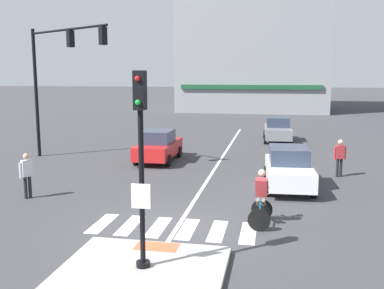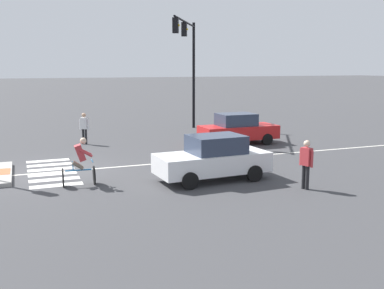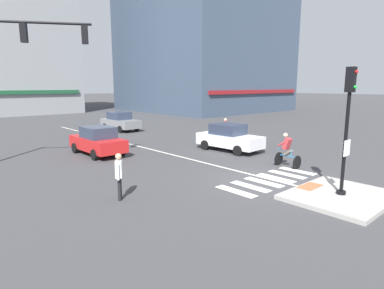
% 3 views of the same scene
% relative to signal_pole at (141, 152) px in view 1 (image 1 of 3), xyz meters
% --- Properties ---
extents(ground_plane, '(300.00, 300.00, 0.00)m').
position_rel_signal_pole_xyz_m(ground_plane, '(0.00, 3.04, -2.82)').
color(ground_plane, '#3D3D3F').
extents(traffic_island, '(3.74, 3.06, 0.15)m').
position_rel_signal_pole_xyz_m(traffic_island, '(0.00, 0.01, -2.74)').
color(traffic_island, '#A3A099').
rests_on(traffic_island, ground).
extents(tactile_pad_front, '(1.10, 0.60, 0.01)m').
position_rel_signal_pole_xyz_m(tactile_pad_front, '(0.00, 1.19, -2.66)').
color(tactile_pad_front, '#DB5B38').
rests_on(tactile_pad_front, traffic_island).
extents(signal_pole, '(0.44, 0.38, 4.42)m').
position_rel_signal_pole_xyz_m(signal_pole, '(0.00, 0.00, 0.00)').
color(signal_pole, black).
rests_on(signal_pole, traffic_island).
extents(crosswalk_stripe_a, '(0.44, 1.80, 0.01)m').
position_rel_signal_pole_xyz_m(crosswalk_stripe_a, '(-2.21, 3.00, -2.81)').
color(crosswalk_stripe_a, silver).
rests_on(crosswalk_stripe_a, ground).
extents(crosswalk_stripe_b, '(0.44, 1.80, 0.01)m').
position_rel_signal_pole_xyz_m(crosswalk_stripe_b, '(-1.33, 3.00, -2.81)').
color(crosswalk_stripe_b, silver).
rests_on(crosswalk_stripe_b, ground).
extents(crosswalk_stripe_c, '(0.44, 1.80, 0.01)m').
position_rel_signal_pole_xyz_m(crosswalk_stripe_c, '(-0.44, 3.00, -2.81)').
color(crosswalk_stripe_c, silver).
rests_on(crosswalk_stripe_c, ground).
extents(crosswalk_stripe_d, '(0.44, 1.80, 0.01)m').
position_rel_signal_pole_xyz_m(crosswalk_stripe_d, '(0.44, 3.00, -2.81)').
color(crosswalk_stripe_d, silver).
rests_on(crosswalk_stripe_d, ground).
extents(crosswalk_stripe_e, '(0.44, 1.80, 0.01)m').
position_rel_signal_pole_xyz_m(crosswalk_stripe_e, '(1.33, 3.00, -2.81)').
color(crosswalk_stripe_e, silver).
rests_on(crosswalk_stripe_e, ground).
extents(crosswalk_stripe_f, '(0.44, 1.80, 0.01)m').
position_rel_signal_pole_xyz_m(crosswalk_stripe_f, '(2.21, 3.00, -2.81)').
color(crosswalk_stripe_f, silver).
rests_on(crosswalk_stripe_f, ground).
extents(lane_centre_line, '(0.14, 28.00, 0.01)m').
position_rel_signal_pole_xyz_m(lane_centre_line, '(0.11, 13.04, -2.81)').
color(lane_centre_line, silver).
rests_on(lane_centre_line, ground).
extents(traffic_light_mast, '(5.57, 3.36, 6.90)m').
position_rel_signal_pole_xyz_m(traffic_light_mast, '(-8.23, 11.90, 2.03)').
color(traffic_light_mast, black).
rests_on(traffic_light_mast, ground).
extents(building_corner_right, '(18.32, 15.13, 22.17)m').
position_rel_signal_pole_xyz_m(building_corner_right, '(0.07, 48.83, 8.28)').
color(building_corner_right, gray).
rests_on(building_corner_right, ground).
extents(car_red_westbound_far, '(1.86, 4.11, 1.64)m').
position_rel_signal_pole_xyz_m(car_red_westbound_far, '(-3.05, 12.72, -2.01)').
color(car_red_westbound_far, red).
rests_on(car_red_westbound_far, ground).
extents(car_white_eastbound_mid, '(2.01, 4.19, 1.64)m').
position_rel_signal_pole_xyz_m(car_white_eastbound_mid, '(3.47, 8.40, -2.01)').
color(car_white_eastbound_mid, white).
rests_on(car_white_eastbound_mid, ground).
extents(car_grey_eastbound_distant, '(1.98, 4.17, 1.64)m').
position_rel_signal_pole_xyz_m(car_grey_eastbound_distant, '(3.11, 20.97, -2.01)').
color(car_grey_eastbound_distant, slate).
rests_on(car_grey_eastbound_distant, ground).
extents(cyclist, '(0.71, 1.12, 1.68)m').
position_rel_signal_pole_xyz_m(cyclist, '(2.53, 3.79, -1.94)').
color(cyclist, black).
rests_on(cyclist, ground).
extents(pedestrian_at_curb_left, '(0.39, 0.46, 1.67)m').
position_rel_signal_pole_xyz_m(pedestrian_at_curb_left, '(-5.95, 5.11, -1.83)').
color(pedestrian_at_curb_left, black).
rests_on(pedestrian_at_curb_left, ground).
extents(pedestrian_waiting_far_side, '(0.53, 0.31, 1.67)m').
position_rel_signal_pole_xyz_m(pedestrian_waiting_far_side, '(5.75, 10.78, -1.83)').
color(pedestrian_waiting_far_side, black).
rests_on(pedestrian_waiting_far_side, ground).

